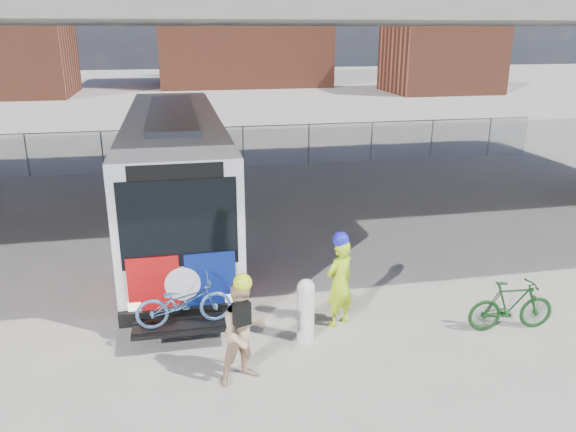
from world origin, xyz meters
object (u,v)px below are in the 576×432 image
object	(u,v)px
cyclist_tan	(244,331)
bollard	(306,308)
bus	(175,165)
bike_parked	(511,306)
cyclist_hivis	(340,281)

from	to	relation	value
cyclist_tan	bollard	bearing A→B (deg)	20.44
bus	bike_parked	distance (m)	9.86
bollard	cyclist_hivis	xyz separation A→B (m)	(0.82, 0.47, 0.29)
bus	cyclist_hivis	bearing A→B (deg)	-63.54
bus	bike_parked	world-z (taller)	bus
cyclist_tan	bike_parked	size ratio (longest dim) A/B	1.13
cyclist_hivis	bike_parked	bearing A→B (deg)	137.13
bus	cyclist_hivis	size ratio (longest dim) A/B	6.32
bus	bike_parked	size ratio (longest dim) A/B	7.19
cyclist_hivis	bollard	bearing A→B (deg)	2.20
bollard	bike_parked	distance (m)	4.20
bollard	bike_parked	bearing A→B (deg)	-6.18
bike_parked	cyclist_hivis	bearing A→B (deg)	79.11
bollard	bike_parked	size ratio (longest dim) A/B	0.72
bus	cyclist_hivis	distance (m)	7.15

